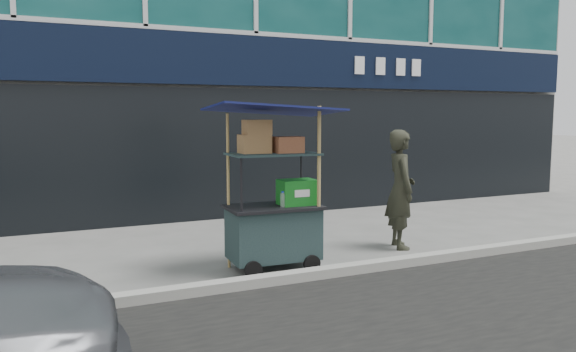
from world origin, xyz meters
TOP-DOWN VIEW (x-y plane):
  - ground at (0.00, 0.00)m, footprint 80.00×80.00m
  - curb at (0.00, -0.20)m, footprint 80.00×0.18m
  - vendor_cart at (-1.15, 0.40)m, footprint 1.58×1.15m
  - vendor_man at (0.94, 0.67)m, footprint 0.59×0.72m

SIDE VIEW (x-z plane):
  - ground at x=0.00m, z-range 0.00..0.00m
  - curb at x=0.00m, z-range 0.00..0.12m
  - vendor_cart at x=-1.15m, z-range -0.31..1.77m
  - vendor_man at x=0.94m, z-range 0.00..1.71m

